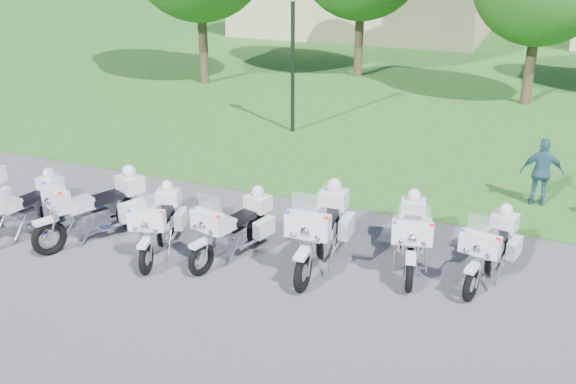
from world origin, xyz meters
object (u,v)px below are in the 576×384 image
at_px(motorcycle_6, 412,234).
at_px(bystander_c, 542,173).
at_px(motorcycle_2, 97,206).
at_px(motorcycle_3, 159,222).
at_px(motorcycle_5, 321,228).
at_px(motorcycle_7, 491,247).
at_px(motorcycle_1, 24,206).
at_px(lamp_post, 293,24).
at_px(motorcycle_4, 235,226).

relative_size(motorcycle_6, bystander_c, 1.44).
xyz_separation_m(motorcycle_2, motorcycle_3, (1.44, 0.00, -0.09)).
relative_size(motorcycle_5, bystander_c, 1.64).
height_order(motorcycle_5, bystander_c, motorcycle_5).
distance_m(motorcycle_2, motorcycle_7, 7.50).
xyz_separation_m(motorcycle_6, bystander_c, (2.03, 3.89, 0.14)).
bearing_deg(motorcycle_7, motorcycle_1, 23.16).
xyz_separation_m(motorcycle_2, bystander_c, (8.03, 5.17, 0.08)).
relative_size(motorcycle_2, motorcycle_3, 1.10).
bearing_deg(motorcycle_3, motorcycle_7, 175.93).
height_order(motorcycle_1, motorcycle_5, motorcycle_5).
distance_m(motorcycle_7, lamp_post, 9.97).
height_order(motorcycle_6, lamp_post, lamp_post).
relative_size(motorcycle_2, motorcycle_6, 1.04).
bearing_deg(motorcycle_5, bystander_c, -131.71).
xyz_separation_m(motorcycle_6, lamp_post, (-5.22, 7.05, 2.60)).
xyz_separation_m(motorcycle_5, motorcycle_6, (1.55, 0.56, -0.08)).
distance_m(motorcycle_1, motorcycle_5, 6.02).
distance_m(motorcycle_2, motorcycle_6, 6.13).
distance_m(motorcycle_2, lamp_post, 8.73).
xyz_separation_m(motorcycle_2, lamp_post, (0.77, 8.32, 2.53)).
relative_size(motorcycle_3, motorcycle_4, 0.97).
xyz_separation_m(motorcycle_3, lamp_post, (-0.67, 8.32, 2.62)).
bearing_deg(motorcycle_6, motorcycle_2, 0.48).
bearing_deg(motorcycle_2, lamp_post, -71.82).
bearing_deg(motorcycle_6, motorcycle_1, 1.45).
bearing_deg(motorcycle_7, bystander_c, -87.84).
height_order(motorcycle_1, bystander_c, bystander_c).
bearing_deg(motorcycle_2, motorcycle_3, -156.36).
relative_size(motorcycle_2, motorcycle_7, 1.08).
distance_m(motorcycle_2, motorcycle_4, 2.88).
distance_m(motorcycle_5, bystander_c, 5.71).
xyz_separation_m(motorcycle_1, motorcycle_7, (8.84, 1.78, -0.01)).
height_order(motorcycle_5, lamp_post, lamp_post).
distance_m(motorcycle_4, motorcycle_6, 3.26).
height_order(motorcycle_2, bystander_c, motorcycle_2).
xyz_separation_m(motorcycle_1, lamp_post, (2.23, 8.77, 2.61)).
height_order(motorcycle_1, lamp_post, lamp_post).
bearing_deg(motorcycle_5, motorcycle_7, -170.97).
relative_size(motorcycle_2, lamp_post, 0.54).
bearing_deg(motorcycle_2, motorcycle_1, 40.34).
distance_m(motorcycle_2, motorcycle_5, 4.51).
xyz_separation_m(motorcycle_1, motorcycle_3, (2.90, 0.45, -0.02)).
xyz_separation_m(motorcycle_1, motorcycle_5, (5.91, 1.16, 0.09)).
relative_size(motorcycle_3, lamp_post, 0.49).
bearing_deg(motorcycle_4, motorcycle_7, -153.64).
xyz_separation_m(motorcycle_5, lamp_post, (-3.68, 7.60, 2.52)).
height_order(motorcycle_1, motorcycle_4, motorcycle_1).
bearing_deg(motorcycle_5, motorcycle_2, 6.24).
xyz_separation_m(lamp_post, bystander_c, (7.26, -3.15, -2.46)).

